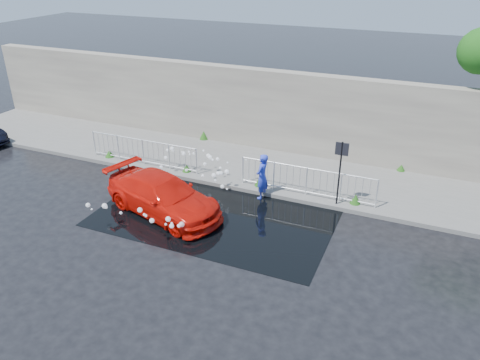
# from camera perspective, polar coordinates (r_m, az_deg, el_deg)

# --- Properties ---
(ground) EXTENTS (90.00, 90.00, 0.00)m
(ground) POSITION_cam_1_polar(r_m,az_deg,el_deg) (15.71, -6.11, -5.52)
(ground) COLOR black
(ground) RESTS_ON ground
(pavement) EXTENTS (30.00, 4.00, 0.15)m
(pavement) POSITION_cam_1_polar(r_m,az_deg,el_deg) (19.65, 0.87, 1.73)
(pavement) COLOR #5C5C58
(pavement) RESTS_ON ground
(curb) EXTENTS (30.00, 0.25, 0.16)m
(curb) POSITION_cam_1_polar(r_m,az_deg,el_deg) (17.99, -1.55, -0.69)
(curb) COLOR #5C5C58
(curb) RESTS_ON ground
(retaining_wall) EXTENTS (30.00, 0.60, 3.50)m
(retaining_wall) POSITION_cam_1_polar(r_m,az_deg,el_deg) (20.91, 3.23, 8.59)
(retaining_wall) COLOR #6A6259
(retaining_wall) RESTS_ON pavement
(puddle) EXTENTS (8.00, 5.00, 0.01)m
(puddle) POSITION_cam_1_polar(r_m,az_deg,el_deg) (16.25, -2.87, -4.18)
(puddle) COLOR black
(puddle) RESTS_ON ground
(sign_post) EXTENTS (0.45, 0.06, 2.50)m
(sign_post) POSITION_cam_1_polar(r_m,az_deg,el_deg) (16.23, 12.15, 2.00)
(sign_post) COLOR black
(sign_post) RESTS_ON ground
(railing_left) EXTENTS (5.05, 0.05, 1.10)m
(railing_left) POSITION_cam_1_polar(r_m,az_deg,el_deg) (19.84, -11.73, 3.49)
(railing_left) COLOR silver
(railing_left) RESTS_ON pavement
(railing_right) EXTENTS (5.05, 0.05, 1.10)m
(railing_right) POSITION_cam_1_polar(r_m,az_deg,el_deg) (17.10, 8.10, -0.03)
(railing_right) COLOR silver
(railing_right) RESTS_ON pavement
(weeds) EXTENTS (12.17, 3.93, 0.39)m
(weeds) POSITION_cam_1_polar(r_m,az_deg,el_deg) (19.19, -0.10, 1.92)
(weeds) COLOR #1E4312
(weeds) RESTS_ON pavement
(water_spray) EXTENTS (3.53, 5.40, 0.94)m
(water_spray) POSITION_cam_1_polar(r_m,az_deg,el_deg) (16.99, -7.50, -0.14)
(water_spray) COLOR white
(water_spray) RESTS_ON ground
(red_car) EXTENTS (4.90, 3.06, 1.33)m
(red_car) POSITION_cam_1_polar(r_m,az_deg,el_deg) (16.24, -9.35, -1.90)
(red_car) COLOR red
(red_car) RESTS_ON ground
(person) EXTENTS (0.47, 0.67, 1.72)m
(person) POSITION_cam_1_polar(r_m,az_deg,el_deg) (16.94, 2.71, 0.43)
(person) COLOR blue
(person) RESTS_ON ground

